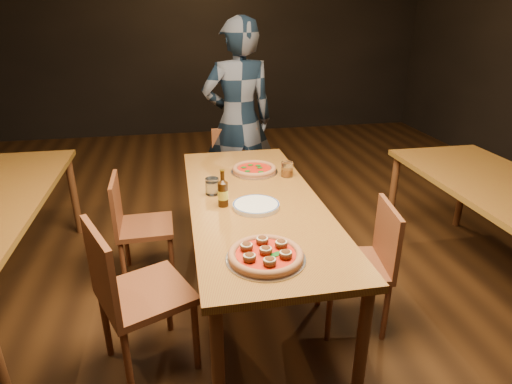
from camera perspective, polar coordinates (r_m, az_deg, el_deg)
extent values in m
plane|color=black|center=(3.04, -0.18, -14.01)|extent=(9.00, 9.00, 0.00)
plane|color=black|center=(6.91, -7.49, 20.09)|extent=(7.00, 0.00, 7.00)
cube|color=maroon|center=(2.66, -0.20, -1.37)|extent=(0.80, 2.00, 0.04)
cylinder|color=brown|center=(2.07, -5.06, -22.59)|extent=(0.06, 0.06, 0.71)
cylinder|color=brown|center=(3.64, -8.19, -1.14)|extent=(0.06, 0.06, 0.71)
cylinder|color=brown|center=(2.21, 13.90, -19.71)|extent=(0.06, 0.06, 0.71)
cylinder|color=brown|center=(3.72, 2.31, -0.36)|extent=(0.06, 0.06, 0.71)
cylinder|color=brown|center=(4.02, -23.08, -0.45)|extent=(0.06, 0.06, 0.71)
cylinder|color=brown|center=(3.90, 17.76, -0.38)|extent=(0.06, 0.06, 0.71)
cylinder|color=brown|center=(4.26, 25.88, 0.32)|extent=(0.06, 0.06, 0.71)
cylinder|color=#B7B7BF|center=(2.04, 1.30, -8.90)|extent=(0.38, 0.38, 0.01)
cylinder|color=#B56E4B|center=(2.03, 1.30, -8.58)|extent=(0.35, 0.35, 0.02)
torus|color=#B56E4B|center=(2.02, 1.31, -8.34)|extent=(0.36, 0.36, 0.04)
cylinder|color=#A8090E|center=(2.02, 1.31, -8.28)|extent=(0.28, 0.28, 0.00)
cylinder|color=#B7B7BF|center=(3.11, -0.22, 2.73)|extent=(0.34, 0.34, 0.01)
cylinder|color=#B56E4B|center=(3.10, -0.22, 2.96)|extent=(0.31, 0.31, 0.02)
torus|color=#B56E4B|center=(3.10, -0.22, 3.14)|extent=(0.32, 0.32, 0.04)
cylinder|color=#A8090E|center=(3.10, -0.22, 3.18)|extent=(0.24, 0.24, 0.00)
cylinder|color=white|center=(2.54, 0.01, -1.84)|extent=(0.28, 0.28, 0.03)
cylinder|color=black|center=(2.54, -4.42, -0.33)|extent=(0.06, 0.06, 0.15)
cylinder|color=black|center=(2.50, -4.50, 2.02)|extent=(0.02, 0.02, 0.07)
cylinder|color=yellow|center=(2.54, -4.42, -0.33)|extent=(0.06, 0.06, 0.06)
cylinder|color=white|center=(2.72, -5.86, 0.76)|extent=(0.09, 0.09, 0.11)
cylinder|color=#A75512|center=(3.02, 4.18, 3.05)|extent=(0.08, 0.08, 0.10)
imported|color=black|center=(3.95, -2.34, 9.38)|extent=(0.70, 0.50, 1.80)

